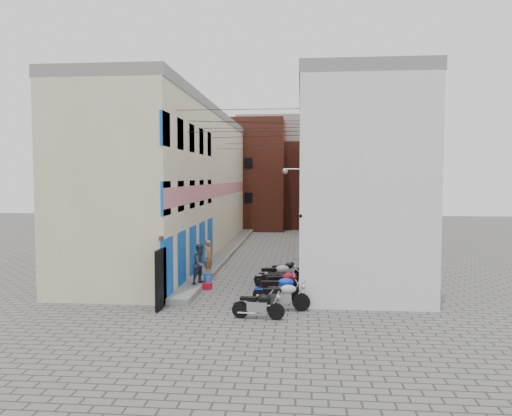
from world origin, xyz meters
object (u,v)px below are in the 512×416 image
(motorcycle_e, at_px, (277,280))
(water_jug_far, at_px, (208,280))
(motorcycle_a, at_px, (258,304))
(person_a, at_px, (209,257))
(person_b, at_px, (201,264))
(red_crate, at_px, (206,286))
(motorcycle_d, at_px, (284,282))
(motorcycle_f, at_px, (277,274))
(motorcycle_b, at_px, (282,295))
(motorcycle_g, at_px, (286,270))
(water_jug_near, at_px, (208,282))
(motorcycle_c, at_px, (280,288))

(motorcycle_e, height_order, water_jug_far, motorcycle_e)
(motorcycle_a, bearing_deg, person_a, -148.96)
(person_b, distance_m, red_crate, 0.99)
(motorcycle_d, xyz_separation_m, motorcycle_f, (-0.36, 1.78, -0.00))
(motorcycle_b, xyz_separation_m, motorcycle_g, (0.00, 4.98, -0.03))
(motorcycle_b, height_order, person_a, person_a)
(motorcycle_b, relative_size, motorcycle_e, 1.12)
(motorcycle_a, relative_size, motorcycle_g, 0.94)
(person_b, distance_m, water_jug_far, 1.10)
(motorcycle_e, relative_size, water_jug_near, 3.63)
(motorcycle_c, bearing_deg, motorcycle_b, 6.78)
(motorcycle_f, bearing_deg, water_jug_near, -93.23)
(motorcycle_f, bearing_deg, motorcycle_d, 1.77)
(red_crate, bearing_deg, person_b, 178.80)
(person_b, bearing_deg, motorcycle_d, -72.28)
(motorcycle_a, relative_size, motorcycle_d, 0.88)
(motorcycle_g, height_order, person_b, person_b)
(person_a, bearing_deg, water_jug_far, -158.28)
(person_b, bearing_deg, person_a, 34.67)
(motorcycle_a, bearing_deg, motorcycle_c, 169.01)
(person_b, bearing_deg, water_jug_near, 2.43)
(motorcycle_a, xyz_separation_m, water_jug_far, (-2.68, 4.95, -0.25))
(motorcycle_b, distance_m, motorcycle_c, 1.06)
(motorcycle_f, height_order, person_b, person_b)
(motorcycle_g, distance_m, water_jug_far, 3.62)
(motorcycle_d, height_order, person_a, person_a)
(water_jug_far, bearing_deg, person_a, 97.15)
(motorcycle_f, xyz_separation_m, red_crate, (-3.00, -0.69, -0.46))
(motorcycle_g, bearing_deg, motorcycle_d, -26.74)
(motorcycle_e, relative_size, water_jug_far, 3.33)
(motorcycle_c, relative_size, motorcycle_e, 1.16)
(water_jug_far, bearing_deg, motorcycle_b, -48.56)
(motorcycle_d, bearing_deg, motorcycle_f, 178.46)
(motorcycle_a, height_order, motorcycle_b, motorcycle_b)
(motorcycle_a, relative_size, motorcycle_b, 0.89)
(motorcycle_b, distance_m, water_jug_near, 4.92)
(person_a, distance_m, person_b, 1.90)
(motorcycle_a, distance_m, motorcycle_g, 6.07)
(motorcycle_f, relative_size, water_jug_far, 3.76)
(person_b, bearing_deg, red_crate, -56.53)
(motorcycle_b, bearing_deg, motorcycle_d, 172.18)
(water_jug_near, bearing_deg, motorcycle_d, -23.17)
(motorcycle_c, xyz_separation_m, person_b, (-3.48, 2.15, 0.49))
(motorcycle_c, bearing_deg, red_crate, -122.86)
(motorcycle_e, height_order, person_b, person_b)
(motorcycle_b, distance_m, motorcycle_g, 4.98)
(person_b, relative_size, water_jug_far, 3.11)
(water_jug_near, height_order, water_jug_far, water_jug_far)
(water_jug_far, bearing_deg, motorcycle_a, -61.56)
(motorcycle_f, distance_m, water_jug_far, 3.11)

